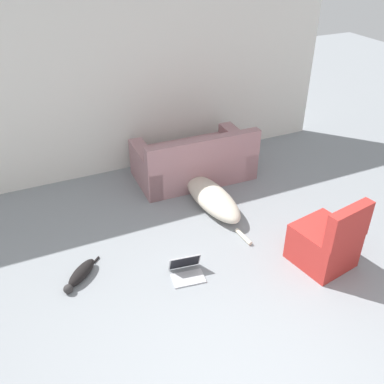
{
  "coord_description": "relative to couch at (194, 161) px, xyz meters",
  "views": [
    {
      "loc": [
        -1.19,
        -1.63,
        3.22
      ],
      "look_at": [
        0.44,
        1.97,
        0.71
      ],
      "focal_mm": 40.0,
      "sensor_mm": 36.0,
      "label": 1
    }
  ],
  "objects": [
    {
      "name": "laptop_open",
      "position": [
        -0.94,
        -1.84,
        -0.19
      ],
      "size": [
        0.38,
        0.35,
        0.22
      ],
      "rotation": [
        0.0,
        0.0,
        -0.14
      ],
      "color": "#B7B7BC",
      "rests_on": "ground_plane"
    },
    {
      "name": "dog",
      "position": [
        -0.12,
        -0.72,
        -0.11
      ],
      "size": [
        0.49,
        1.75,
        0.29
      ],
      "rotation": [
        0.0,
        0.0,
        1.63
      ],
      "color": "beige",
      "rests_on": "ground_plane"
    },
    {
      "name": "side_chair",
      "position": [
        0.51,
        -2.31,
        0.03
      ],
      "size": [
        0.66,
        0.68,
        0.85
      ],
      "rotation": [
        0.0,
        0.0,
        3.31
      ],
      "color": "#B72D28",
      "rests_on": "ground_plane"
    },
    {
      "name": "couch",
      "position": [
        0.0,
        0.0,
        0.0
      ],
      "size": [
        1.68,
        0.96,
        0.78
      ],
      "rotation": [
        0.0,
        0.0,
        3.12
      ],
      "color": "#A3757A",
      "rests_on": "ground_plane"
    },
    {
      "name": "wall_back",
      "position": [
        -1.1,
        0.71,
        1.12
      ],
      "size": [
        7.15,
        0.06,
        2.75
      ],
      "color": "silver",
      "rests_on": "ground_plane"
    },
    {
      "name": "cat",
      "position": [
        -1.99,
        -1.45,
        -0.2
      ],
      "size": [
        0.49,
        0.48,
        0.12
      ],
      "rotation": [
        0.0,
        0.0,
        3.91
      ],
      "color": "black",
      "rests_on": "ground_plane"
    }
  ]
}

